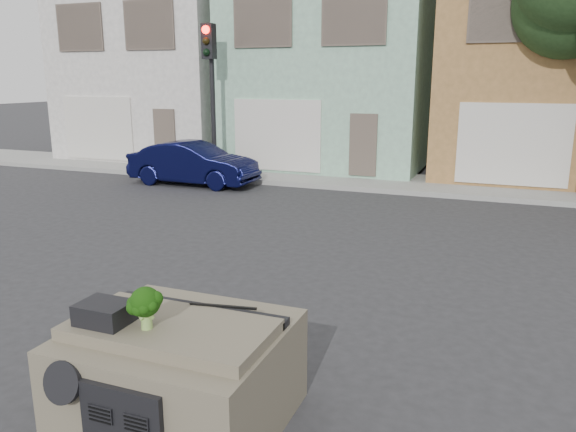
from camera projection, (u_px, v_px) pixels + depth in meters
The scene contains 11 objects.
ground_plane at pixel (291, 309), 8.37m from camera, with size 120.00×120.00×0.00m, color #303033.
sidewalk at pixel (409, 184), 17.85m from camera, with size 40.00×3.00×0.15m, color gray.
townhouse_white at pixel (176, 68), 24.47m from camera, with size 7.20×8.20×7.55m, color silver.
townhouse_mint at pixel (341, 67), 21.81m from camera, with size 7.20×8.20×7.55m, color #8EBDA0.
townhouse_tan at pixel (553, 65), 19.16m from camera, with size 7.20×8.20×7.55m, color #9E703E.
navy_sedan at pixel (194, 185), 18.12m from camera, with size 1.46×4.18×1.38m, color black.
traffic_signal at pixel (211, 103), 18.65m from camera, with size 0.40×0.40×5.10m, color black.
car_dashboard at pixel (181, 370), 5.53m from camera, with size 2.00×1.80×1.12m, color #6C634F.
instrument_hump at pixel (105, 313), 5.26m from camera, with size 0.48×0.38×0.20m, color black.
wiper_arm at pixel (223, 306), 5.64m from camera, with size 0.70×0.03×0.02m, color black.
broccoli at pixel (146, 308), 5.11m from camera, with size 0.34×0.34×0.41m, color #113207.
Camera 1 is at (2.80, -7.27, 3.36)m, focal length 35.00 mm.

